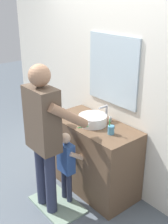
# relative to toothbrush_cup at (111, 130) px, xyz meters

# --- Properties ---
(ground_plane) EXTENTS (14.00, 14.00, 0.00)m
(ground_plane) POSITION_rel_toothbrush_cup_xyz_m (-0.31, -0.27, -0.93)
(ground_plane) COLOR slate
(back_wall) EXTENTS (4.40, 0.10, 2.70)m
(back_wall) POSITION_rel_toothbrush_cup_xyz_m (-0.31, 0.35, 0.43)
(back_wall) COLOR silver
(back_wall) RESTS_ON ground
(vanity_cabinet) EXTENTS (1.12, 0.54, 0.87)m
(vanity_cabinet) POSITION_rel_toothbrush_cup_xyz_m (-0.31, 0.03, -0.49)
(vanity_cabinet) COLOR brown
(vanity_cabinet) RESTS_ON ground
(sink_basin) EXTENTS (0.32, 0.32, 0.11)m
(sink_basin) POSITION_rel_toothbrush_cup_xyz_m (-0.31, 0.01, 0.01)
(sink_basin) COLOR white
(sink_basin) RESTS_ON vanity_cabinet
(faucet) EXTENTS (0.18, 0.14, 0.18)m
(faucet) POSITION_rel_toothbrush_cup_xyz_m (-0.31, 0.21, 0.03)
(faucet) COLOR #B7BABF
(faucet) RESTS_ON vanity_cabinet
(toothbrush_cup) EXTENTS (0.07, 0.07, 0.21)m
(toothbrush_cup) POSITION_rel_toothbrush_cup_xyz_m (0.00, 0.00, 0.00)
(toothbrush_cup) COLOR #4C8EB2
(toothbrush_cup) RESTS_ON vanity_cabinet
(bath_mat) EXTENTS (0.64, 0.40, 0.02)m
(bath_mat) POSITION_rel_toothbrush_cup_xyz_m (-0.31, -0.52, -0.92)
(bath_mat) COLOR gray
(bath_mat) RESTS_ON ground
(child_toddler) EXTENTS (0.27, 0.27, 0.88)m
(child_toddler) POSITION_rel_toothbrush_cup_xyz_m (-0.31, -0.37, -0.40)
(child_toddler) COLOR #2D334C
(child_toddler) RESTS_ON ground
(adult_parent) EXTENTS (0.51, 0.54, 1.66)m
(adult_parent) POSITION_rel_toothbrush_cup_xyz_m (-0.35, -0.61, 0.07)
(adult_parent) COLOR #2D334C
(adult_parent) RESTS_ON ground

